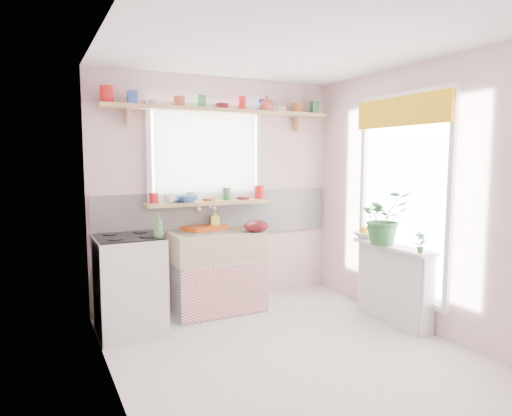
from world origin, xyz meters
name	(u,v)px	position (x,y,z in m)	size (l,w,h in m)	color
room	(304,182)	(0.66, 0.86, 1.37)	(3.20, 3.20, 3.20)	silver
sink_unit	(216,271)	(-0.15, 1.29, 0.43)	(0.95, 0.65, 1.11)	white
cooker	(130,285)	(-1.10, 1.05, 0.46)	(0.58, 0.58, 0.93)	white
radiator_ledge	(394,282)	(1.30, 0.20, 0.40)	(0.22, 0.95, 0.78)	white
windowsill	(209,203)	(-0.15, 1.48, 1.14)	(1.40, 0.22, 0.04)	#D9B26F
pine_shelf	(222,111)	(0.00, 1.47, 2.12)	(2.52, 0.24, 0.04)	#D9B26F
shelf_crockery	(222,104)	(0.00, 1.47, 2.20)	(2.47, 0.11, 0.12)	red
sill_crockery	(208,196)	(-0.17, 1.48, 1.22)	(1.35, 0.11, 0.12)	red
dish_tray	(204,227)	(-0.21, 1.50, 0.87)	(0.42, 0.32, 0.04)	#D14D12
colander	(256,226)	(0.22, 1.10, 0.91)	(0.27, 0.27, 0.12)	#590F13
jade_plant	(384,218)	(1.21, 0.27, 1.04)	(0.47, 0.41, 0.53)	#28662D
fruit_bowl	(368,235)	(1.30, 0.60, 0.81)	(0.27, 0.27, 0.07)	silver
herb_pot	(420,242)	(1.21, -0.20, 0.87)	(0.10, 0.07, 0.20)	#2C6E2C
soap_bottle_sink	(215,219)	(-0.08, 1.50, 0.95)	(0.09, 0.10, 0.21)	#E8EC69
sill_cup	(169,199)	(-0.61, 1.42, 1.20)	(0.11, 0.11, 0.09)	silver
sill_bowl	(187,199)	(-0.42, 1.42, 1.19)	(0.22, 0.22, 0.07)	#346BAB
shelf_vase	(266,103)	(0.50, 1.41, 2.22)	(0.16, 0.16, 0.16)	#B64638
cooker_bottle	(158,225)	(-0.88, 0.83, 1.03)	(0.09, 0.09, 0.22)	#458B47
fruit	(368,230)	(1.30, 0.61, 0.87)	(0.20, 0.14, 0.10)	orange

